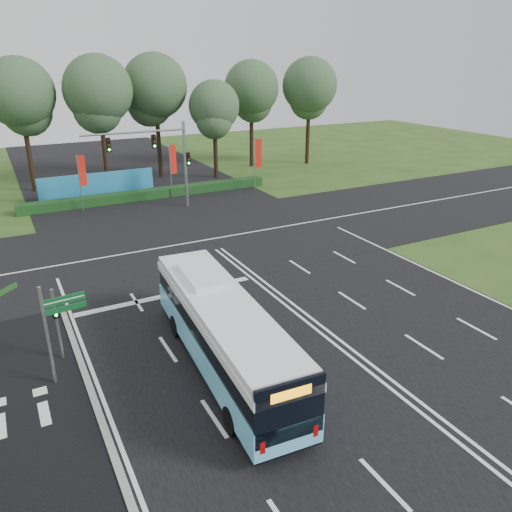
# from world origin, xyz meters

# --- Properties ---
(ground) EXTENTS (120.00, 120.00, 0.00)m
(ground) POSITION_xyz_m (0.00, 0.00, 0.00)
(ground) COLOR #294B19
(ground) RESTS_ON ground
(road_main) EXTENTS (20.00, 120.00, 0.04)m
(road_main) POSITION_xyz_m (0.00, 0.00, 0.02)
(road_main) COLOR black
(road_main) RESTS_ON ground
(road_cross) EXTENTS (120.00, 14.00, 0.05)m
(road_cross) POSITION_xyz_m (0.00, 12.00, 0.03)
(road_cross) COLOR black
(road_cross) RESTS_ON ground
(bike_path) EXTENTS (5.00, 18.00, 0.06)m
(bike_path) POSITION_xyz_m (-12.50, -3.00, 0.03)
(bike_path) COLOR black
(bike_path) RESTS_ON ground
(kerb_strip) EXTENTS (0.25, 18.00, 0.12)m
(kerb_strip) POSITION_xyz_m (-10.10, -3.00, 0.06)
(kerb_strip) COLOR gray
(kerb_strip) RESTS_ON ground
(city_bus) EXTENTS (3.15, 11.55, 3.28)m
(city_bus) POSITION_xyz_m (-4.99, -2.35, 1.65)
(city_bus) COLOR #67C7EF
(city_bus) RESTS_ON ground
(pedestrian_signal) EXTENTS (0.28, 0.41, 3.21)m
(pedestrian_signal) POSITION_xyz_m (-10.70, 1.38, 1.75)
(pedestrian_signal) COLOR gray
(pedestrian_signal) RESTS_ON ground
(street_sign) EXTENTS (1.61, 0.24, 4.13)m
(street_sign) POSITION_xyz_m (-10.85, -0.21, 2.59)
(street_sign) COLOR gray
(street_sign) RESTS_ON ground
(banner_flag_left) EXTENTS (0.66, 0.26, 4.61)m
(banner_flag_left) POSITION_xyz_m (-5.78, 23.33, 3.01)
(banner_flag_left) COLOR gray
(banner_flag_left) RESTS_ON ground
(banner_flag_mid) EXTENTS (0.68, 0.26, 4.80)m
(banner_flag_mid) POSITION_xyz_m (2.01, 23.84, 3.12)
(banner_flag_mid) COLOR gray
(banner_flag_mid) RESTS_ON ground
(banner_flag_right) EXTENTS (0.72, 0.08, 4.88)m
(banner_flag_right) POSITION_xyz_m (9.83, 22.69, 3.17)
(banner_flag_right) COLOR gray
(banner_flag_right) RESTS_ON ground
(traffic_light_gantry) EXTENTS (8.41, 0.28, 7.00)m
(traffic_light_gantry) POSITION_xyz_m (0.21, 20.50, 4.66)
(traffic_light_gantry) COLOR gray
(traffic_light_gantry) RESTS_ON ground
(hedge) EXTENTS (22.00, 1.20, 0.80)m
(hedge) POSITION_xyz_m (0.00, 24.50, 0.40)
(hedge) COLOR #153A15
(hedge) RESTS_ON ground
(blue_hoarding) EXTENTS (10.00, 0.30, 2.20)m
(blue_hoarding) POSITION_xyz_m (-4.00, 27.00, 1.10)
(blue_hoarding) COLOR #2285BB
(blue_hoarding) RESTS_ON ground
(eucalyptus_row) EXTENTS (48.22, 9.14, 12.53)m
(eucalyptus_row) POSITION_xyz_m (-1.07, 31.60, 8.76)
(eucalyptus_row) COLOR black
(eucalyptus_row) RESTS_ON ground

